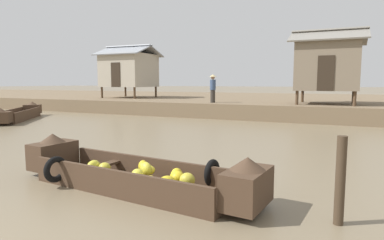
# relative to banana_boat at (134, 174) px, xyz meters

# --- Properties ---
(ground_plane) EXTENTS (300.00, 300.00, 0.00)m
(ground_plane) POSITION_rel_banana_boat_xyz_m (-0.86, 5.48, -0.31)
(ground_plane) COLOR #7A6B51
(riverbank_strip) EXTENTS (160.00, 20.00, 0.85)m
(riverbank_strip) POSITION_rel_banana_boat_xyz_m (-0.86, 22.05, 0.12)
(riverbank_strip) COLOR #756047
(riverbank_strip) RESTS_ON ground
(banana_boat) EXTENTS (5.31, 1.60, 0.90)m
(banana_boat) POSITION_rel_banana_boat_xyz_m (0.00, 0.00, 0.00)
(banana_boat) COLOR #473323
(banana_boat) RESTS_ON ground
(cargo_boat_upstream) EXTENTS (4.01, 5.29, 0.86)m
(cargo_boat_upstream) POSITION_rel_banana_boat_xyz_m (-12.63, 7.38, -0.01)
(cargo_boat_upstream) COLOR #473323
(cargo_boat_upstream) RESTS_ON ground
(stilt_house_left) EXTENTS (4.09, 3.93, 4.05)m
(stilt_house_left) POSITION_rel_banana_boat_xyz_m (-11.81, 16.69, 2.72)
(stilt_house_left) COLOR #4C3826
(stilt_house_left) RESTS_ON riverbank_strip
(stilt_house_mid_left) EXTENTS (3.88, 3.47, 4.07)m
(stilt_house_mid_left) POSITION_rel_banana_boat_xyz_m (2.72, 14.63, 2.71)
(stilt_house_mid_left) COLOR #4C3826
(stilt_house_mid_left) RESTS_ON riverbank_strip
(vendor_person) EXTENTS (0.44, 0.44, 1.66)m
(vendor_person) POSITION_rel_banana_boat_xyz_m (-3.44, 13.18, 1.47)
(vendor_person) COLOR #332D28
(vendor_person) RESTS_ON riverbank_strip
(mooring_post) EXTENTS (0.14, 0.14, 1.30)m
(mooring_post) POSITION_rel_banana_boat_xyz_m (3.61, -0.10, 0.34)
(mooring_post) COLOR #423323
(mooring_post) RESTS_ON ground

